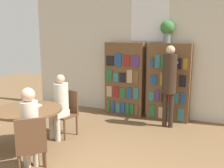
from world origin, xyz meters
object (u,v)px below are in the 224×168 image
flower_vase (167,29)px  reading_table (29,117)px  librarian_standing (169,78)px  chair_left_side (67,111)px  bookshelf_left (125,79)px  seated_reader_right (30,125)px  bookshelf_right (169,82)px  chair_far_side (31,144)px  seated_reader_left (60,102)px

flower_vase → reading_table: (-1.71, -2.63, -1.47)m
librarian_standing → chair_left_side: bearing=-144.3°
bookshelf_left → seated_reader_right: size_ratio=1.42×
bookshelf_left → chair_left_side: size_ratio=2.00×
bookshelf_right → chair_left_side: bearing=-133.0°
chair_far_side → seated_reader_right: (-0.12, 0.13, 0.21)m
seated_reader_left → seated_reader_right: (0.35, -1.23, 0.01)m
bookshelf_right → seated_reader_left: (-1.66, -1.92, -0.18)m
seated_reader_left → librarian_standing: size_ratio=0.71×
flower_vase → seated_reader_right: bearing=-111.2°
bookshelf_right → librarian_standing: size_ratio=1.02×
bookshelf_left → seated_reader_right: bookshelf_left is taller
chair_left_side → seated_reader_left: size_ratio=0.72×
chair_left_side → bookshelf_right: bearing=-121.8°
reading_table → librarian_standing: librarian_standing is taller
bookshelf_right → flower_vase: bearing=177.2°
chair_far_side → librarian_standing: bearing=22.2°
chair_far_side → seated_reader_right: bearing=90.0°
chair_far_side → chair_left_side: bearing=63.0°
seated_reader_left → bookshelf_right: bearing=-119.7°
flower_vase → reading_table: flower_vase is taller
bookshelf_right → chair_left_side: bookshelf_right is taller
bookshelf_right → librarian_standing: (0.10, -0.50, 0.18)m
seated_reader_left → seated_reader_right: bearing=116.9°
bookshelf_right → seated_reader_left: 2.54m
chair_far_side → seated_reader_right: seated_reader_right is taller
chair_far_side → flower_vase: bearing=28.6°
chair_left_side → librarian_standing: (1.73, 1.24, 0.57)m
seated_reader_right → chair_far_side: bearing=-90.0°
seated_reader_right → bookshelf_right: bearing=24.5°
librarian_standing → seated_reader_left: bearing=-141.2°
seated_reader_left → seated_reader_right: seated_reader_right is taller
chair_far_side → bookshelf_left: bearing=45.1°
reading_table → seated_reader_right: 0.72m
chair_left_side → chair_far_side: 1.60m
chair_far_side → seated_reader_right: 0.28m
flower_vase → bookshelf_left: bearing=-179.7°
bookshelf_right → chair_far_side: bookshelf_right is taller
seated_reader_left → flower_vase: bearing=-118.1°
bookshelf_right → chair_far_side: size_ratio=2.00×
bookshelf_left → reading_table: size_ratio=1.59×
chair_left_side → seated_reader_right: (0.31, -1.40, 0.21)m
reading_table → chair_far_side: size_ratio=1.26×
bookshelf_right → flower_vase: 1.19m
chair_left_side → seated_reader_left: bearing=90.0°
bookshelf_left → seated_reader_right: (-0.24, -3.15, -0.18)m
bookshelf_left → chair_far_side: 3.30m
flower_vase → chair_far_side: 3.81m
reading_table → chair_left_side: size_ratio=1.26×
chair_left_side → seated_reader_left: 0.27m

